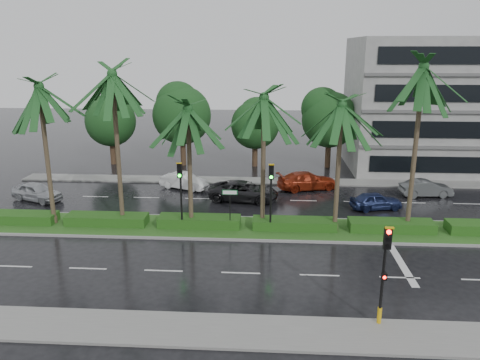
# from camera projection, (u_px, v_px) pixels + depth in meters

# --- Properties ---
(ground) EXTENTS (120.00, 120.00, 0.00)m
(ground) POSITION_uv_depth(u_px,v_px,m) (246.00, 235.00, 28.70)
(ground) COLOR black
(ground) RESTS_ON ground
(near_sidewalk) EXTENTS (40.00, 2.40, 0.12)m
(near_sidewalk) POSITION_uv_depth(u_px,v_px,m) (233.00, 331.00, 18.89)
(near_sidewalk) COLOR slate
(near_sidewalk) RESTS_ON ground
(far_sidewalk) EXTENTS (40.00, 2.00, 0.12)m
(far_sidewalk) POSITION_uv_depth(u_px,v_px,m) (253.00, 181.00, 40.20)
(far_sidewalk) COLOR slate
(far_sidewalk) RESTS_ON ground
(median) EXTENTS (36.00, 4.00, 0.15)m
(median) POSITION_uv_depth(u_px,v_px,m) (246.00, 228.00, 29.64)
(median) COLOR gray
(median) RESTS_ON ground
(hedge) EXTENTS (35.20, 1.40, 0.60)m
(hedge) POSITION_uv_depth(u_px,v_px,m) (246.00, 223.00, 29.54)
(hedge) COLOR #1B4012
(hedge) RESTS_ON median
(lane_markings) EXTENTS (34.00, 13.06, 0.01)m
(lane_markings) POSITION_uv_depth(u_px,v_px,m) (296.00, 239.00, 28.10)
(lane_markings) COLOR silver
(lane_markings) RESTS_ON ground
(palm_row) EXTENTS (26.30, 4.20, 10.74)m
(palm_row) POSITION_uv_depth(u_px,v_px,m) (226.00, 101.00, 27.54)
(palm_row) COLOR #453627
(palm_row) RESTS_ON median
(signal_near) EXTENTS (0.34, 0.45, 4.36)m
(signal_near) POSITION_uv_depth(u_px,v_px,m) (384.00, 271.00, 18.64)
(signal_near) COLOR black
(signal_near) RESTS_ON near_sidewalk
(signal_median_left) EXTENTS (0.34, 0.42, 4.36)m
(signal_median_left) POSITION_uv_depth(u_px,v_px,m) (180.00, 186.00, 28.41)
(signal_median_left) COLOR black
(signal_median_left) RESTS_ON median
(signal_median_right) EXTENTS (0.34, 0.42, 4.36)m
(signal_median_right) POSITION_uv_depth(u_px,v_px,m) (271.00, 188.00, 28.08)
(signal_median_right) COLOR black
(signal_median_right) RESTS_ON median
(street_sign) EXTENTS (0.95, 0.09, 2.60)m
(street_sign) POSITION_uv_depth(u_px,v_px,m) (230.00, 200.00, 28.64)
(street_sign) COLOR black
(street_sign) RESTS_ON median
(bg_trees) EXTENTS (33.00, 5.59, 8.07)m
(bg_trees) POSITION_uv_depth(u_px,v_px,m) (257.00, 117.00, 44.27)
(bg_trees) COLOR #3A241A
(bg_trees) RESTS_ON ground
(building) EXTENTS (16.00, 10.00, 12.00)m
(building) POSITION_uv_depth(u_px,v_px,m) (439.00, 105.00, 43.32)
(building) COLOR gray
(building) RESTS_ON ground
(car_silver) EXTENTS (2.96, 4.34, 1.37)m
(car_silver) POSITION_uv_depth(u_px,v_px,m) (37.00, 192.00, 35.05)
(car_silver) COLOR #ACAFB4
(car_silver) RESTS_ON ground
(car_white) EXTENTS (2.75, 4.19, 1.31)m
(car_white) POSITION_uv_depth(u_px,v_px,m) (184.00, 181.00, 38.00)
(car_white) COLOR white
(car_white) RESTS_ON ground
(car_darkgrey) EXTENTS (3.10, 5.48, 1.45)m
(car_darkgrey) POSITION_uv_depth(u_px,v_px,m) (244.00, 191.00, 35.08)
(car_darkgrey) COLOR black
(car_darkgrey) RESTS_ON ground
(car_red) EXTENTS (3.33, 5.25, 1.42)m
(car_red) POSITION_uv_depth(u_px,v_px,m) (307.00, 181.00, 37.87)
(car_red) COLOR maroon
(car_red) RESTS_ON ground
(car_blue) EXTENTS (2.19, 3.86, 1.24)m
(car_blue) POSITION_uv_depth(u_px,v_px,m) (376.00, 201.00, 33.19)
(car_blue) COLOR navy
(car_blue) RESTS_ON ground
(car_grey) EXTENTS (1.77, 4.04, 1.29)m
(car_grey) POSITION_uv_depth(u_px,v_px,m) (426.00, 188.00, 36.07)
(car_grey) COLOR #4E5253
(car_grey) RESTS_ON ground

